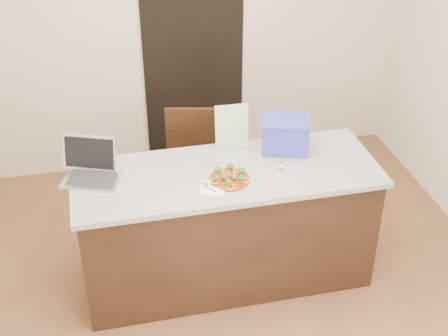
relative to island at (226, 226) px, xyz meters
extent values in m
plane|color=brown|center=(0.00, -0.25, -0.46)|extent=(4.00, 4.00, 0.00)
plane|color=beige|center=(0.00, 1.75, 0.89)|extent=(4.00, 0.00, 4.00)
cube|color=black|center=(0.10, 1.73, 0.54)|extent=(0.90, 0.02, 2.00)
cube|color=black|center=(0.00, 0.00, -0.02)|extent=(2.00, 0.70, 0.88)
cube|color=beige|center=(0.00, 0.00, 0.44)|extent=(2.06, 0.76, 0.04)
cylinder|color=maroon|center=(-0.01, -0.11, 0.47)|extent=(0.27, 0.27, 0.02)
torus|color=maroon|center=(-0.01, -0.11, 0.47)|extent=(0.26, 0.26, 0.01)
sphere|color=brown|center=(-0.01, -0.11, 0.49)|extent=(0.04, 0.04, 0.04)
sphere|color=brown|center=(0.02, -0.13, 0.49)|extent=(0.04, 0.04, 0.04)
sphere|color=brown|center=(0.02, -0.10, 0.49)|extent=(0.04, 0.04, 0.04)
sphere|color=brown|center=(0.00, -0.08, 0.49)|extent=(0.04, 0.04, 0.04)
sphere|color=brown|center=(-0.04, -0.09, 0.49)|extent=(0.04, 0.04, 0.04)
sphere|color=brown|center=(-0.04, -0.13, 0.49)|extent=(0.04, 0.04, 0.04)
ellipsoid|color=#1C4312|center=(-0.07, -0.05, 0.51)|extent=(0.05, 0.05, 0.04)
ellipsoid|color=#1C4312|center=(-0.09, -0.13, 0.51)|extent=(0.05, 0.05, 0.04)
ellipsoid|color=#1C4312|center=(-0.03, -0.20, 0.51)|extent=(0.05, 0.05, 0.04)
ellipsoid|color=#1C4312|center=(0.06, -0.18, 0.51)|extent=(0.05, 0.05, 0.04)
ellipsoid|color=#1C4312|center=(0.08, -0.09, 0.51)|extent=(0.05, 0.05, 0.04)
ellipsoid|color=#1C4312|center=(0.02, -0.03, 0.51)|extent=(0.05, 0.05, 0.04)
torus|color=gold|center=(-0.05, -0.02, 0.48)|extent=(0.06, 0.06, 0.01)
torus|color=gold|center=(-0.11, -0.13, 0.48)|extent=(0.06, 0.06, 0.01)
torus|color=gold|center=(-0.02, -0.21, 0.48)|extent=(0.06, 0.06, 0.01)
torus|color=gold|center=(0.08, -0.16, 0.48)|extent=(0.06, 0.06, 0.01)
torus|color=gold|center=(0.07, -0.04, 0.48)|extent=(0.06, 0.06, 0.01)
cube|color=white|center=(-0.13, -0.18, 0.46)|extent=(0.21, 0.21, 0.01)
cube|color=#ABABAF|center=(-0.15, -0.20, 0.47)|extent=(0.07, 0.11, 0.00)
cube|color=#ABABAF|center=(-0.15, -0.13, 0.47)|extent=(0.05, 0.06, 0.00)
cube|color=white|center=(-0.10, -0.22, 0.47)|extent=(0.06, 0.08, 0.01)
cube|color=#ABABAF|center=(-0.10, -0.13, 0.47)|extent=(0.06, 0.09, 0.00)
cylinder|color=white|center=(0.35, -0.07, 0.48)|extent=(0.03, 0.03, 0.05)
cylinder|color=white|center=(0.35, -0.07, 0.51)|extent=(0.02, 0.02, 0.01)
cylinder|color=red|center=(0.35, -0.07, 0.52)|extent=(0.02, 0.02, 0.01)
cylinder|color=red|center=(0.35, -0.07, 0.48)|extent=(0.03, 0.03, 0.02)
cube|color=silver|center=(-0.88, 0.09, 0.47)|extent=(0.43, 0.37, 0.02)
cube|color=silver|center=(-0.88, 0.22, 0.60)|extent=(0.36, 0.19, 0.24)
cube|color=black|center=(-0.88, 0.21, 0.60)|extent=(0.33, 0.17, 0.21)
cube|color=black|center=(-0.88, 0.08, 0.47)|extent=(0.35, 0.28, 0.00)
cube|color=silver|center=(0.10, 0.29, 0.62)|extent=(0.24, 0.06, 0.33)
cube|color=#2E33A8|center=(0.46, 0.18, 0.57)|extent=(0.37, 0.31, 0.22)
cube|color=#2E33A8|center=(0.46, 0.18, 0.69)|extent=(0.39, 0.33, 0.02)
cube|color=#351C0F|center=(-0.07, 0.74, -0.02)|extent=(0.50, 0.50, 0.04)
cube|color=#351C0F|center=(-0.07, 0.93, 0.24)|extent=(0.41, 0.13, 0.47)
cylinder|color=#351C0F|center=(-0.25, 0.57, -0.24)|extent=(0.04, 0.04, 0.44)
cylinder|color=#351C0F|center=(0.10, 0.57, -0.24)|extent=(0.04, 0.04, 0.44)
cylinder|color=#351C0F|center=(-0.25, 0.92, -0.24)|extent=(0.04, 0.04, 0.44)
cylinder|color=#351C0F|center=(0.10, 0.92, -0.24)|extent=(0.04, 0.04, 0.44)
camera|label=1|loc=(-0.80, -3.41, 2.70)|focal=50.00mm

